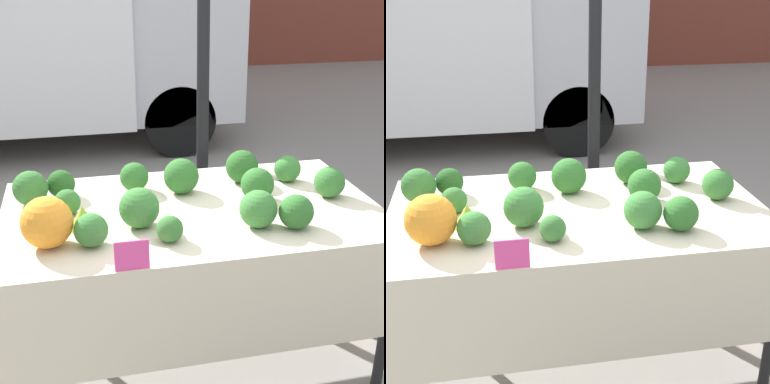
% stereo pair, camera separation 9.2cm
% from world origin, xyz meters
% --- Properties ---
extents(ground_plane, '(40.00, 40.00, 0.00)m').
position_xyz_m(ground_plane, '(0.00, 0.00, 0.00)').
color(ground_plane, gray).
extents(tent_pole, '(0.07, 0.07, 2.51)m').
position_xyz_m(tent_pole, '(0.22, 0.71, 1.25)').
color(tent_pole, black).
rests_on(tent_pole, ground_plane).
extents(parked_truck, '(4.11, 2.18, 2.31)m').
position_xyz_m(parked_truck, '(-0.98, 3.98, 1.24)').
color(parked_truck, white).
rests_on(parked_truck, ground_plane).
extents(market_table, '(1.73, 0.99, 0.82)m').
position_xyz_m(market_table, '(0.00, -0.07, 0.72)').
color(market_table, beige).
rests_on(market_table, ground_plane).
extents(orange_cauliflower, '(0.21, 0.21, 0.21)m').
position_xyz_m(orange_cauliflower, '(-0.64, -0.23, 0.92)').
color(orange_cauliflower, orange).
rests_on(orange_cauliflower, market_table).
extents(romanesco_head, '(0.13, 0.13, 0.10)m').
position_xyz_m(romanesco_head, '(-0.50, -0.10, 0.87)').
color(romanesco_head, '#93B238').
rests_on(romanesco_head, market_table).
extents(broccoli_head_0, '(0.17, 0.17, 0.17)m').
position_xyz_m(broccoli_head_0, '(-0.26, -0.14, 0.90)').
color(broccoli_head_0, '#387533').
rests_on(broccoli_head_0, market_table).
extents(broccoli_head_1, '(0.14, 0.14, 0.14)m').
position_xyz_m(broccoli_head_1, '(-0.47, -0.26, 0.89)').
color(broccoli_head_1, '#387533').
rests_on(broccoli_head_1, market_table).
extents(broccoli_head_2, '(0.11, 0.11, 0.11)m').
position_xyz_m(broccoli_head_2, '(-0.16, -0.29, 0.87)').
color(broccoli_head_2, '#336B2D').
rests_on(broccoli_head_2, market_table).
extents(broccoli_head_3, '(0.14, 0.14, 0.14)m').
position_xyz_m(broccoli_head_3, '(-0.23, 0.27, 0.89)').
color(broccoli_head_3, '#2D6628').
rests_on(broccoli_head_3, market_table).
extents(broccoli_head_4, '(0.12, 0.12, 0.12)m').
position_xyz_m(broccoli_head_4, '(-0.56, 0.05, 0.88)').
color(broccoli_head_4, '#336B2D').
rests_on(broccoli_head_4, market_table).
extents(broccoli_head_5, '(0.16, 0.16, 0.16)m').
position_xyz_m(broccoli_head_5, '(0.23, -0.24, 0.90)').
color(broccoli_head_5, '#387533').
rests_on(broccoli_head_5, market_table).
extents(broccoli_head_6, '(0.14, 0.14, 0.14)m').
position_xyz_m(broccoli_head_6, '(0.55, 0.22, 0.89)').
color(broccoli_head_6, '#387533').
rests_on(broccoli_head_6, market_table).
extents(broccoli_head_7, '(0.15, 0.15, 0.15)m').
position_xyz_m(broccoli_head_7, '(0.39, -0.29, 0.89)').
color(broccoli_head_7, '#2D6628').
rests_on(broccoli_head_7, market_table).
extents(broccoli_head_8, '(0.16, 0.16, 0.16)m').
position_xyz_m(broccoli_head_8, '(-0.72, 0.20, 0.90)').
color(broccoli_head_8, '#336B2D').
rests_on(broccoli_head_8, market_table).
extents(broccoli_head_9, '(0.17, 0.17, 0.17)m').
position_xyz_m(broccoli_head_9, '(-0.01, 0.19, 0.90)').
color(broccoli_head_9, '#2D6628').
rests_on(broccoli_head_9, market_table).
extents(broccoli_head_10, '(0.17, 0.17, 0.17)m').
position_xyz_m(broccoli_head_10, '(0.32, 0.26, 0.90)').
color(broccoli_head_10, '#285B23').
rests_on(broccoli_head_10, market_table).
extents(broccoli_head_11, '(0.13, 0.13, 0.13)m').
position_xyz_m(broccoli_head_11, '(-0.59, 0.26, 0.88)').
color(broccoli_head_11, '#23511E').
rests_on(broccoli_head_11, market_table).
extents(broccoli_head_12, '(0.16, 0.16, 0.16)m').
position_xyz_m(broccoli_head_12, '(0.32, 0.03, 0.90)').
color(broccoli_head_12, '#2D6628').
rests_on(broccoli_head_12, market_table).
extents(broccoli_head_13, '(0.15, 0.15, 0.15)m').
position_xyz_m(broccoli_head_13, '(0.67, -0.01, 0.89)').
color(broccoli_head_13, '#336B2D').
rests_on(broccoli_head_13, market_table).
extents(price_sign, '(0.13, 0.01, 0.12)m').
position_xyz_m(price_sign, '(-0.33, -0.48, 0.88)').
color(price_sign, '#EF4793').
rests_on(price_sign, market_table).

